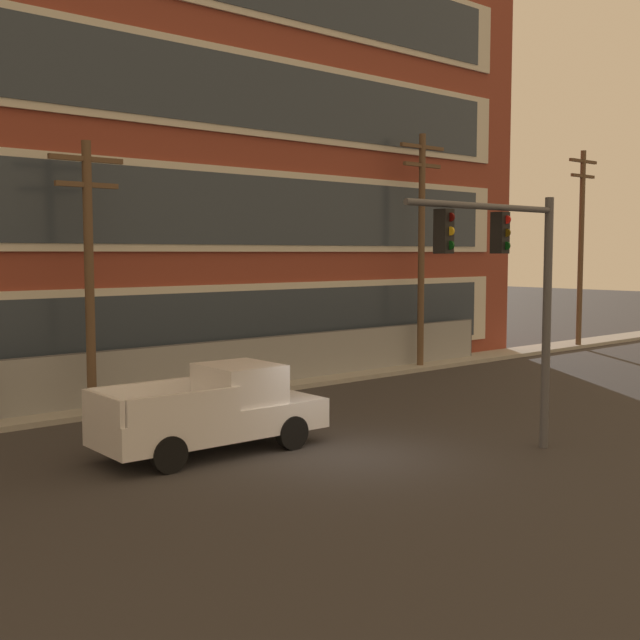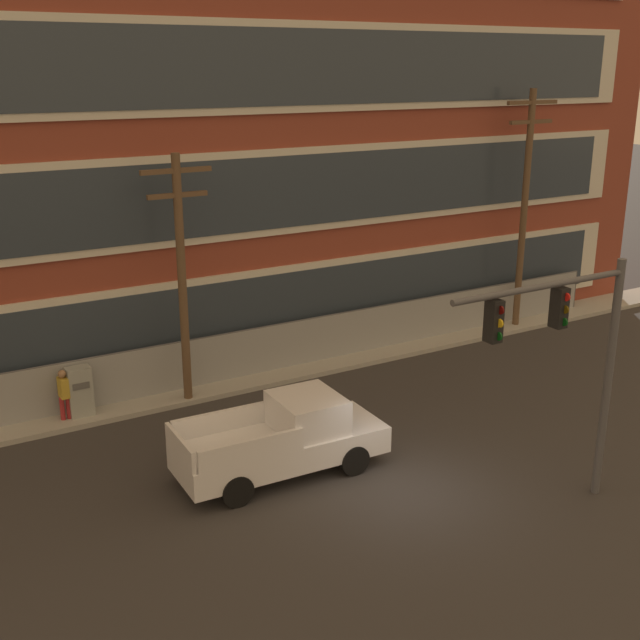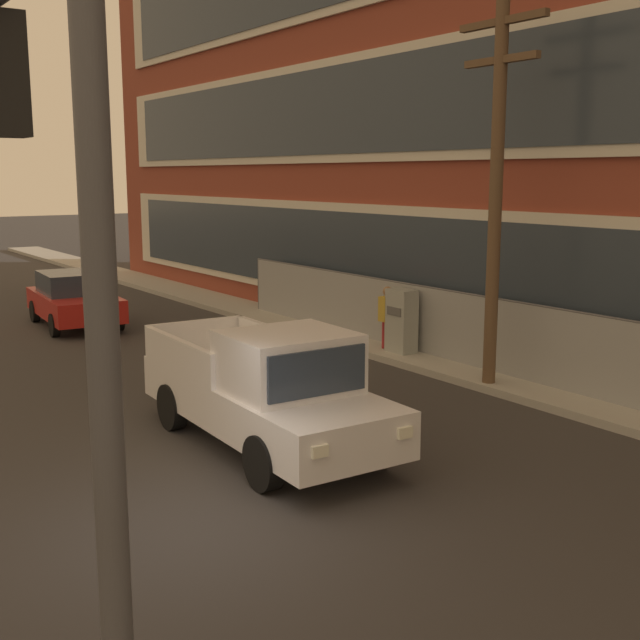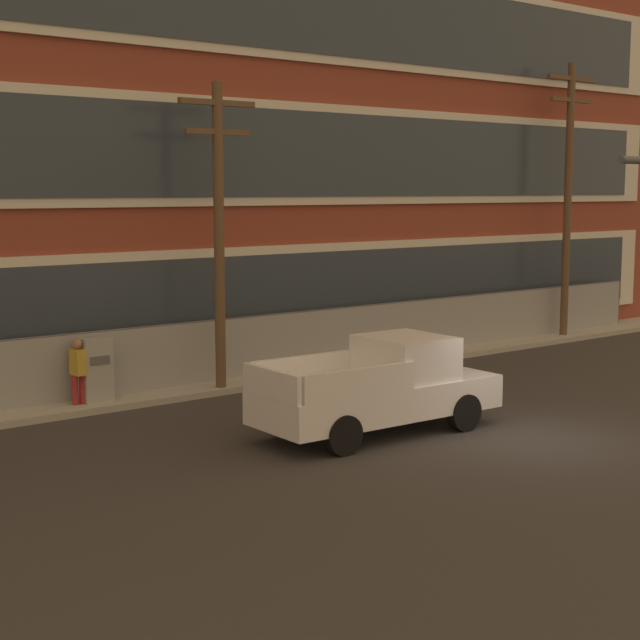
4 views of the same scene
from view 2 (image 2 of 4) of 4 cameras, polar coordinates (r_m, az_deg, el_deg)
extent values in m
plane|color=#333030|center=(20.36, 6.16, -12.04)|extent=(160.00, 160.00, 0.00)
cube|color=#9E9B93|center=(26.89, -4.70, -4.15)|extent=(80.00, 1.70, 0.16)
cube|color=brown|center=(28.38, -16.16, 16.50)|extent=(44.27, 8.06, 19.58)
cube|color=beige|center=(25.71, -12.33, -0.64)|extent=(40.73, 0.10, 2.82)
cube|color=#2D3844|center=(25.66, -12.28, -0.67)|extent=(38.96, 0.06, 2.35)
cube|color=beige|center=(24.78, -12.92, 7.99)|extent=(40.73, 0.10, 2.82)
cube|color=#2D3844|center=(24.73, -12.88, 7.97)|extent=(38.96, 0.06, 2.35)
cube|color=beige|center=(24.46, -13.57, 17.06)|extent=(40.73, 0.10, 2.82)
cube|color=#2D3844|center=(24.40, -13.53, 17.06)|extent=(38.96, 0.06, 2.35)
cube|color=gray|center=(27.23, -2.84, -2.04)|extent=(28.37, 0.04, 1.74)
cylinder|color=#4C4C51|center=(35.78, 17.66, 1.98)|extent=(0.06, 0.06, 1.74)
cylinder|color=#4C4C51|center=(26.95, -2.87, -0.30)|extent=(28.37, 0.05, 0.05)
cylinder|color=#4C4C51|center=(20.13, 19.79, -4.10)|extent=(0.20, 0.20, 5.90)
cylinder|color=#4C4C51|center=(17.55, 15.54, 2.31)|extent=(4.89, 0.14, 0.14)
cube|color=black|center=(18.10, 16.64, 0.86)|extent=(0.28, 0.32, 0.90)
cylinder|color=red|center=(17.91, 17.14, 1.57)|extent=(0.04, 0.18, 0.18)
cylinder|color=#503E08|center=(17.98, 17.05, 0.72)|extent=(0.04, 0.18, 0.18)
cylinder|color=#0A4011|center=(18.06, 16.98, -0.13)|extent=(0.04, 0.18, 0.18)
cube|color=black|center=(16.81, 12.25, -0.07)|extent=(0.28, 0.32, 0.90)
cylinder|color=#4B0807|center=(16.60, 12.73, 0.69)|extent=(0.04, 0.18, 0.18)
cylinder|color=gold|center=(16.68, 12.66, -0.23)|extent=(0.04, 0.18, 0.18)
cylinder|color=#0A4011|center=(16.77, 12.60, -1.14)|extent=(0.04, 0.18, 0.18)
cube|color=silver|center=(20.73, -2.78, -9.02)|extent=(5.48, 2.17, 0.70)
cube|color=silver|center=(20.69, -0.91, -6.60)|extent=(1.69, 1.88, 0.90)
cube|color=#283342|center=(21.06, 1.10, -6.15)|extent=(0.12, 1.62, 0.68)
cube|color=silver|center=(20.79, -6.98, -7.13)|extent=(2.71, 0.21, 0.56)
cube|color=silver|center=(19.24, -4.87, -9.21)|extent=(2.71, 0.21, 0.56)
cube|color=silver|center=(19.57, -9.93, -8.94)|extent=(0.17, 1.90, 0.56)
cylinder|color=black|center=(22.28, -0.01, -8.01)|extent=(0.81, 0.29, 0.80)
cylinder|color=black|center=(20.87, 2.43, -9.91)|extent=(0.81, 0.29, 0.80)
cylinder|color=black|center=(21.08, -7.90, -9.78)|extent=(0.81, 0.29, 0.80)
cylinder|color=black|center=(19.58, -5.93, -11.98)|extent=(0.81, 0.29, 0.80)
cube|color=white|center=(22.42, 2.75, -6.57)|extent=(0.07, 0.24, 0.16)
cube|color=white|center=(21.36, 4.70, -7.90)|extent=(0.07, 0.24, 0.16)
cylinder|color=brown|center=(24.24, -9.77, 2.57)|extent=(0.26, 0.26, 7.68)
cube|color=brown|center=(23.60, -10.20, 10.41)|extent=(2.13, 0.14, 0.14)
cube|color=brown|center=(23.70, -10.10, 8.74)|extent=(1.81, 0.14, 0.14)
cylinder|color=brown|center=(31.95, 14.30, 7.36)|extent=(0.26, 0.26, 9.24)
cube|color=brown|center=(31.50, 14.88, 14.73)|extent=(2.40, 0.14, 0.14)
cube|color=brown|center=(31.54, 14.78, 13.47)|extent=(2.04, 0.14, 0.14)
cube|color=#939993|center=(24.68, -16.70, -5.06)|extent=(0.70, 0.46, 1.67)
cube|color=#515151|center=(24.34, -16.62, -4.53)|extent=(0.49, 0.02, 0.20)
cylinder|color=maroon|center=(24.68, -17.83, -6.19)|extent=(0.14, 0.14, 0.85)
cylinder|color=maroon|center=(24.71, -17.42, -6.12)|extent=(0.14, 0.14, 0.85)
cube|color=#B7932D|center=(24.42, -17.79, -4.60)|extent=(0.26, 0.41, 0.60)
sphere|color=#8C6647|center=(24.27, -17.88, -3.68)|extent=(0.24, 0.24, 0.24)
camera|label=1|loc=(5.76, -46.70, -63.85)|focal=45.00mm
camera|label=3|loc=(22.50, 30.61, 0.41)|focal=45.00mm
camera|label=4|loc=(7.09, -86.28, -46.42)|focal=55.00mm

